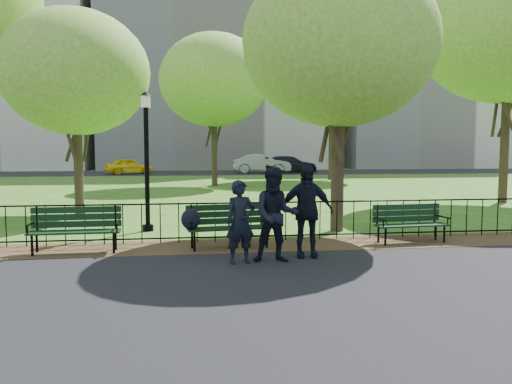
{
  "coord_description": "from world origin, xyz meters",
  "views": [
    {
      "loc": [
        -1.19,
        -9.01,
        2.08
      ],
      "look_at": [
        0.25,
        1.5,
        1.16
      ],
      "focal_mm": 35.0,
      "sensor_mm": 36.0,
      "label": 1
    }
  ],
  "objects": [
    {
      "name": "apartment_east",
      "position": [
        26.0,
        48.0,
        12.0
      ],
      "size": [
        20.0,
        15.0,
        24.0
      ],
      "primitive_type": "cube",
      "color": "silver",
      "rests_on": "ground"
    },
    {
      "name": "ground",
      "position": [
        0.0,
        0.0,
        0.0
      ],
      "size": [
        120.0,
        120.0,
        0.0
      ],
      "primitive_type": "plane",
      "color": "#355917"
    },
    {
      "name": "sedan_dark",
      "position": [
        7.6,
        33.83,
        0.74
      ],
      "size": [
        5.31,
        2.85,
        1.46
      ],
      "primitive_type": "imported",
      "rotation": [
        0.0,
        0.0,
        1.74
      ],
      "color": "black",
      "rests_on": "far_street"
    },
    {
      "name": "lamppost",
      "position": [
        -2.21,
        3.8,
        1.92
      ],
      "size": [
        0.32,
        0.32,
        3.52
      ],
      "color": "black",
      "rests_on": "ground"
    },
    {
      "name": "person_left",
      "position": [
        -0.26,
        -0.14,
        0.77
      ],
      "size": [
        0.61,
        0.47,
        1.51
      ],
      "primitive_type": "imported",
      "rotation": [
        0.0,
        0.0,
        0.21
      ],
      "color": "black",
      "rests_on": "asphalt_path"
    },
    {
      "name": "iron_fence",
      "position": [
        0.0,
        2.0,
        0.5
      ],
      "size": [
        24.06,
        0.06,
        1.0
      ],
      "color": "black",
      "rests_on": "ground"
    },
    {
      "name": "person_mid",
      "position": [
        0.39,
        -0.13,
        0.88
      ],
      "size": [
        0.88,
        0.52,
        1.74
      ],
      "primitive_type": "imported",
      "rotation": [
        0.0,
        0.0,
        -0.1
      ],
      "color": "black",
      "rests_on": "asphalt_path"
    },
    {
      "name": "park_bench_right_a",
      "position": [
        3.67,
        1.38,
        0.53
      ],
      "size": [
        1.67,
        0.65,
        0.93
      ],
      "rotation": [
        0.0,
        0.0,
        0.09
      ],
      "color": "black",
      "rests_on": "ground"
    },
    {
      "name": "dirt_strip",
      "position": [
        0.0,
        1.5,
        0.01
      ],
      "size": [
        60.0,
        1.6,
        0.01
      ],
      "primitive_type": "cube",
      "color": "#3D2619",
      "rests_on": "ground"
    },
    {
      "name": "far_street",
      "position": [
        0.0,
        35.0,
        0.01
      ],
      "size": [
        70.0,
        9.0,
        0.01
      ],
      "primitive_type": "cube",
      "color": "black",
      "rests_on": "ground"
    },
    {
      "name": "asphalt_path",
      "position": [
        0.0,
        -3.4,
        0.01
      ],
      "size": [
        60.0,
        9.2,
        0.01
      ],
      "primitive_type": "cube",
      "color": "black",
      "rests_on": "ground"
    },
    {
      "name": "tree_near_e",
      "position": [
        2.55,
        3.16,
        4.66
      ],
      "size": [
        4.82,
        4.82,
        6.72
      ],
      "color": "#2D2116",
      "rests_on": "ground"
    },
    {
      "name": "tree_mid_e",
      "position": [
        10.94,
        8.81,
        6.78
      ],
      "size": [
        7.01,
        7.01,
        9.77
      ],
      "color": "#2D2116",
      "rests_on": "ground"
    },
    {
      "name": "park_bench_main",
      "position": [
        -0.68,
        1.22,
        0.61
      ],
      "size": [
        1.91,
        0.77,
        0.99
      ],
      "rotation": [
        0.0,
        0.0,
        0.13
      ],
      "color": "black",
      "rests_on": "ground"
    },
    {
      "name": "park_bench_left_a",
      "position": [
        -3.43,
        1.27,
        0.57
      ],
      "size": [
        1.78,
        0.61,
        1.0
      ],
      "rotation": [
        0.0,
        0.0,
        0.03
      ],
      "color": "black",
      "rests_on": "ground"
    },
    {
      "name": "person_right",
      "position": [
        1.04,
        0.23,
        0.9
      ],
      "size": [
        1.07,
        0.52,
        1.77
      ],
      "primitive_type": "imported",
      "rotation": [
        0.0,
        0.0,
        -0.09
      ],
      "color": "black",
      "rests_on": "asphalt_path"
    },
    {
      "name": "tree_far_c",
      "position": [
        0.31,
        19.16,
        5.89
      ],
      "size": [
        6.09,
        6.09,
        8.49
      ],
      "color": "#2D2116",
      "rests_on": "ground"
    },
    {
      "name": "sedan_silver",
      "position": [
        5.19,
        33.6,
        0.83
      ],
      "size": [
        5.18,
        2.51,
        1.64
      ],
      "primitive_type": "imported",
      "rotation": [
        0.0,
        0.0,
        1.41
      ],
      "color": "#929499",
      "rests_on": "far_street"
    },
    {
      "name": "tree_far_e",
      "position": [
        8.46,
        23.97,
        7.27
      ],
      "size": [
        7.51,
        7.51,
        10.47
      ],
      "color": "#2D2116",
      "rests_on": "ground"
    },
    {
      "name": "taxi",
      "position": [
        -6.01,
        33.24,
        0.68
      ],
      "size": [
        4.21,
        2.72,
        1.33
      ],
      "primitive_type": "imported",
      "rotation": [
        0.0,
        0.0,
        1.89
      ],
      "color": "yellow",
      "rests_on": "far_street"
    },
    {
      "name": "tree_near_w",
      "position": [
        -4.65,
        7.54,
        4.47
      ],
      "size": [
        4.62,
        4.62,
        6.45
      ],
      "color": "#2D2116",
      "rests_on": "ground"
    },
    {
      "name": "apartment_mid",
      "position": [
        2.0,
        48.0,
        15.0
      ],
      "size": [
        24.0,
        15.0,
        30.0
      ],
      "primitive_type": "cube",
      "color": "beige",
      "rests_on": "ground"
    }
  ]
}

